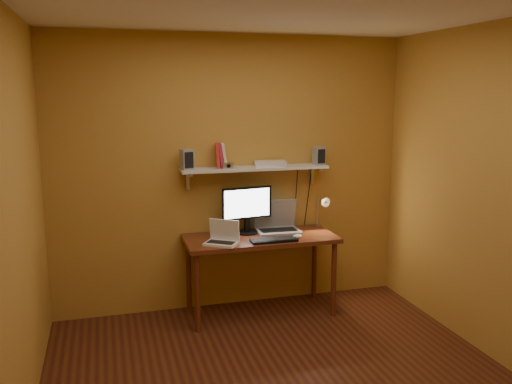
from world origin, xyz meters
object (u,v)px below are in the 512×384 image
object	(u,v)px
speaker_left	(187,160)
shelf_camera	(228,166)
monitor	(247,207)
desk_lamp	(322,208)
netbook	(223,237)
speaker_right	(319,156)
laptop	(277,223)
wall_shelf	(255,169)
router	(270,164)
mouse	(297,236)
keyboard	(274,240)
desk	(260,245)

from	to	relation	value
speaker_left	shelf_camera	bearing A→B (deg)	-20.90
monitor	desk_lamp	world-z (taller)	monitor
netbook	desk_lamp	size ratio (longest dim) A/B	0.91
shelf_camera	speaker_right	bearing A→B (deg)	3.03
desk_lamp	shelf_camera	size ratio (longest dim) A/B	3.78
laptop	speaker_right	distance (m)	0.77
speaker_left	speaker_right	distance (m)	1.28
laptop	wall_shelf	bearing A→B (deg)	172.81
wall_shelf	desk_lamp	size ratio (longest dim) A/B	3.73
desk_lamp	router	xyz separation A→B (m)	(-0.51, 0.06, 0.44)
mouse	router	bearing A→B (deg)	96.76
speaker_right	shelf_camera	bearing A→B (deg)	175.77
keyboard	laptop	bearing A→B (deg)	68.38
mouse	router	size ratio (longest dim) A/B	0.33
keyboard	router	bearing A→B (deg)	78.18
shelf_camera	speaker_left	bearing A→B (deg)	172.17
desk	keyboard	xyz separation A→B (m)	(0.07, -0.19, 0.10)
monitor	speaker_left	size ratio (longest dim) A/B	2.64
desk_lamp	speaker_left	xyz separation A→B (m)	(-1.30, 0.06, 0.51)
keyboard	speaker_left	xyz separation A→B (m)	(-0.71, 0.38, 0.71)
speaker_right	laptop	bearing A→B (deg)	175.61
speaker_right	shelf_camera	distance (m)	0.91
router	wall_shelf	bearing A→B (deg)	178.85
desk_lamp	speaker_left	world-z (taller)	speaker_left
desk_lamp	mouse	bearing A→B (deg)	-142.17
keyboard	mouse	xyz separation A→B (m)	(0.24, 0.05, 0.01)
keyboard	shelf_camera	size ratio (longest dim) A/B	4.23
wall_shelf	shelf_camera	xyz separation A→B (m)	(-0.27, -0.06, 0.05)
laptop	keyboard	bearing A→B (deg)	-109.54
wall_shelf	speaker_left	size ratio (longest dim) A/B	7.56
mouse	speaker_left	xyz separation A→B (m)	(-0.95, 0.33, 0.70)
wall_shelf	shelf_camera	size ratio (longest dim) A/B	14.10
speaker_left	shelf_camera	world-z (taller)	speaker_left
shelf_camera	mouse	bearing A→B (deg)	-25.44
desk	netbook	size ratio (longest dim) A/B	4.10
wall_shelf	monitor	size ratio (longest dim) A/B	2.86
laptop	keyboard	world-z (taller)	laptop
wall_shelf	laptop	size ratio (longest dim) A/B	3.36
wall_shelf	desk	bearing A→B (deg)	-90.00
monitor	router	bearing A→B (deg)	2.53
desk	router	distance (m)	0.77
speaker_right	wall_shelf	bearing A→B (deg)	171.49
mouse	router	xyz separation A→B (m)	(-0.16, 0.34, 0.63)
wall_shelf	speaker_right	world-z (taller)	speaker_right
desk_lamp	keyboard	bearing A→B (deg)	-151.58
desk	monitor	distance (m)	0.38
netbook	keyboard	xyz separation A→B (m)	(0.46, -0.06, -0.05)
desk_lamp	router	world-z (taller)	router
keyboard	router	distance (m)	0.75
desk_lamp	speaker_right	bearing A→B (deg)	110.31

